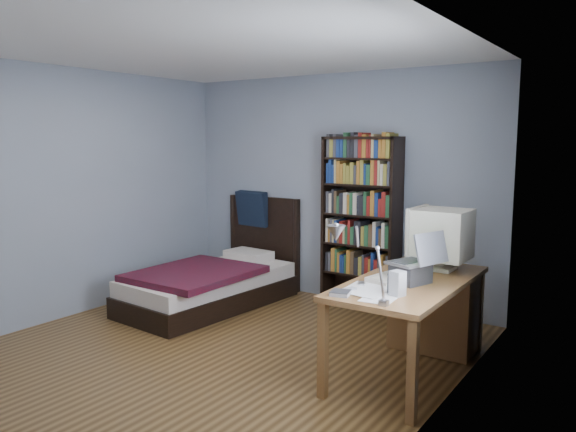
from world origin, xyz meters
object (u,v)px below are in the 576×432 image
(crt_monitor, at_px, (440,235))
(soda_can, at_px, (407,265))
(bed, at_px, (214,281))
(keyboard, at_px, (394,277))
(desk_lamp, at_px, (344,242))
(bookshelf, at_px, (361,223))
(speaker, at_px, (398,283))
(laptop, at_px, (413,269))
(desk, at_px, (429,306))

(crt_monitor, distance_m, soda_can, 0.38)
(crt_monitor, bearing_deg, bed, 178.43)
(crt_monitor, relative_size, keyboard, 1.02)
(desk_lamp, distance_m, bed, 3.07)
(crt_monitor, relative_size, bookshelf, 0.28)
(desk_lamp, relative_size, speaker, 3.29)
(bookshelf, bearing_deg, speaker, -56.76)
(keyboard, relative_size, bookshelf, 0.27)
(crt_monitor, bearing_deg, laptop, -90.55)
(laptop, height_order, bookshelf, bookshelf)
(crt_monitor, relative_size, speaker, 2.93)
(desk, bearing_deg, desk_lamp, -90.02)
(speaker, relative_size, soda_can, 1.55)
(soda_can, bearing_deg, desk, 60.87)
(crt_monitor, distance_m, desk_lamp, 1.54)
(laptop, height_order, keyboard, laptop)
(soda_can, relative_size, bookshelf, 0.06)
(desk_lamp, relative_size, keyboard, 1.15)
(desk, bearing_deg, bookshelf, 140.47)
(keyboard, bearing_deg, desk_lamp, -73.11)
(laptop, distance_m, bed, 2.64)
(laptop, bearing_deg, desk_lamp, -93.05)
(laptop, relative_size, speaker, 2.34)
(laptop, distance_m, soda_can, 0.36)
(crt_monitor, xyz_separation_m, soda_can, (-0.18, -0.24, -0.23))
(bed, bearing_deg, speaker, -21.41)
(crt_monitor, distance_m, bookshelf, 1.44)
(desk, xyz_separation_m, soda_can, (-0.12, -0.21, 0.37))
(keyboard, bearing_deg, speaker, -53.60)
(desk_lamp, height_order, keyboard, desk_lamp)
(laptop, xyz_separation_m, speaker, (0.04, -0.38, -0.02))
(desk_lamp, bearing_deg, speaker, 81.43)
(soda_can, bearing_deg, bookshelf, 131.07)
(laptop, height_order, speaker, laptop)
(speaker, bearing_deg, bookshelf, 139.20)
(keyboard, bearing_deg, bed, 176.78)
(desk_lamp, distance_m, soda_can, 1.35)
(desk, distance_m, keyboard, 0.59)
(crt_monitor, height_order, bed, crt_monitor)
(speaker, xyz_separation_m, bed, (-2.54, 1.00, -0.56))
(desk, bearing_deg, speaker, -84.25)
(laptop, xyz_separation_m, bookshelf, (-1.14, 1.42, 0.07))
(speaker, bearing_deg, crt_monitor, 108.03)
(speaker, bearing_deg, soda_can, 122.95)
(desk_lamp, bearing_deg, bed, 146.85)
(laptop, relative_size, bed, 0.20)
(laptop, xyz_separation_m, soda_can, (-0.17, 0.31, -0.05))
(desk_lamp, relative_size, soda_can, 5.10)
(speaker, distance_m, soda_can, 0.72)
(desk, bearing_deg, crt_monitor, 26.67)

